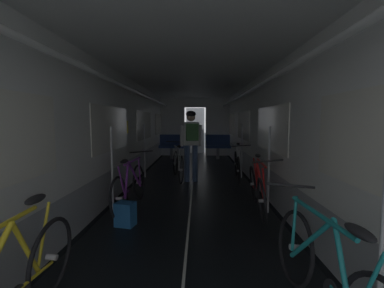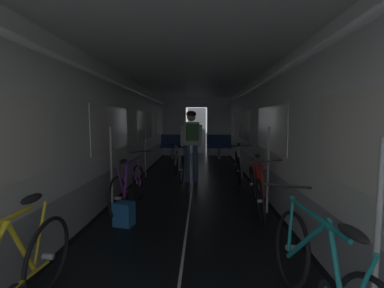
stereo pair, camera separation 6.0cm
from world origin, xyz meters
The scene contains 10 objects.
train_car_shell centered at (0.00, 3.60, 1.70)m, with size 3.14×12.34×2.57m.
bench_seat_far_left centered at (-0.90, 8.07, 0.57)m, with size 0.98×0.51×0.95m.
bench_seat_far_right centered at (0.90, 8.07, 0.57)m, with size 0.98×0.51×0.95m.
bicycle_red centered at (1.11, 2.17, 0.38)m, with size 0.44×1.69×0.95m.
bicycle_teal centered at (1.06, -0.26, 0.38)m, with size 0.44×1.69×0.95m.
bicycle_purple centered at (-1.01, 2.21, 0.38)m, with size 0.44×1.69×0.95m.
bicycle_white centered at (1.12, 4.43, 0.38)m, with size 0.44×1.69×0.95m.
person_cyclist_aisle centered at (-0.04, 4.22, 1.07)m, with size 0.56×0.44×1.73m.
bicycle_silver_in_aisle centered at (-0.38, 4.48, 0.38)m, with size 0.58×1.66×0.94m.
backpack_on_floor centered at (-0.90, 1.51, 0.17)m, with size 0.26×0.20×0.34m, color #1E5693.
Camera 1 is at (0.13, -2.07, 1.50)m, focal length 24.42 mm.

